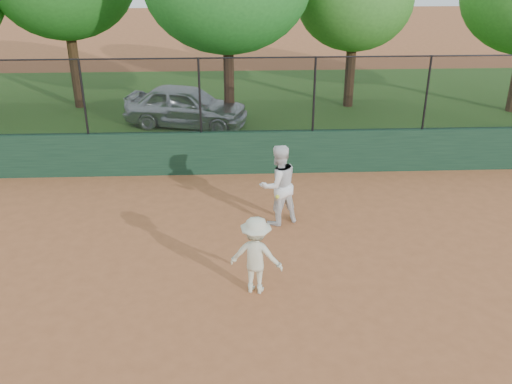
{
  "coord_description": "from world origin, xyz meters",
  "views": [
    {
      "loc": [
        0.32,
        -8.53,
        6.29
      ],
      "look_at": [
        0.8,
        2.2,
        1.2
      ],
      "focal_mm": 40.0,
      "sensor_mm": 36.0,
      "label": 1
    }
  ],
  "objects_px": {
    "parked_car": "(186,106)",
    "player_main": "(256,255)",
    "player_second": "(278,185)",
    "tree_3": "(355,0)"
  },
  "relations": [
    {
      "from": "player_second",
      "to": "player_main",
      "type": "xyz_separation_m",
      "value": [
        -0.62,
        -2.69,
        -0.18
      ]
    },
    {
      "from": "player_second",
      "to": "tree_3",
      "type": "height_order",
      "value": "tree_3"
    },
    {
      "from": "parked_car",
      "to": "tree_3",
      "type": "relative_size",
      "value": 0.73
    },
    {
      "from": "player_second",
      "to": "player_main",
      "type": "distance_m",
      "value": 2.76
    },
    {
      "from": "player_second",
      "to": "tree_3",
      "type": "distance_m",
      "value": 10.14
    },
    {
      "from": "player_main",
      "to": "parked_car",
      "type": "bearing_deg",
      "value": 101.18
    },
    {
      "from": "parked_car",
      "to": "tree_3",
      "type": "xyz_separation_m",
      "value": [
        5.92,
        2.08,
        3.12
      ]
    },
    {
      "from": "player_main",
      "to": "tree_3",
      "type": "distance_m",
      "value": 12.83
    },
    {
      "from": "parked_car",
      "to": "player_second",
      "type": "height_order",
      "value": "player_second"
    },
    {
      "from": "parked_car",
      "to": "player_main",
      "type": "relative_size",
      "value": 1.9
    }
  ]
}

